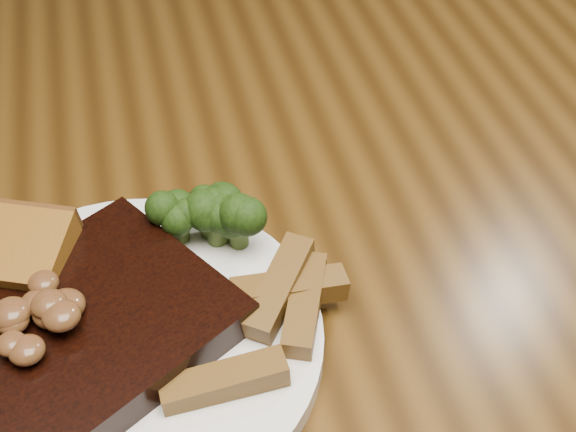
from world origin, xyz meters
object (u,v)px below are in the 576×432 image
dining_table (271,338)px  potato_wedges (232,325)px  chair_far (308,62)px  plate (125,344)px  steak (74,337)px

dining_table → potato_wedges: bearing=-118.7°
dining_table → chair_far: bearing=72.6°
chair_far → plate: bearing=65.2°
potato_wedges → chair_far: bearing=71.4°
plate → steak: (-0.03, -0.00, 0.02)m
dining_table → steak: (-0.14, -0.06, 0.12)m
dining_table → plate: size_ratio=6.29×
chair_far → potato_wedges: size_ratio=8.63×
chair_far → potato_wedges: (-0.25, -0.74, 0.31)m
plate → steak: steak is taller
steak → dining_table: bearing=-7.8°
chair_far → dining_table: bearing=71.4°
dining_table → potato_wedges: (-0.04, -0.07, 0.12)m
chair_far → potato_wedges: 0.84m
dining_table → plate: bearing=-151.9°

